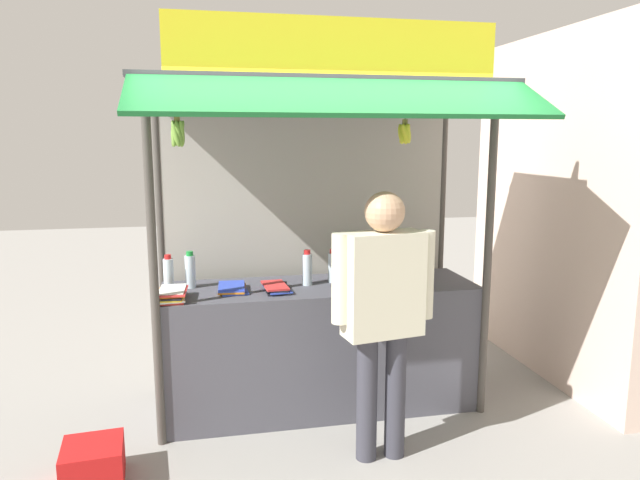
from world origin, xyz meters
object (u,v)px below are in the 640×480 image
(water_bottle_mid_left, at_px, (388,265))
(magazine_stack_far_left, at_px, (232,288))
(water_bottle_back_right, at_px, (190,271))
(magazine_stack_front_right, at_px, (276,288))
(water_bottle_mid_right, at_px, (333,267))
(magazine_stack_right, at_px, (172,295))
(magazine_stack_rear_center, at_px, (393,285))
(vendor_person, at_px, (383,302))
(water_bottle_back_left, at_px, (307,269))
(water_bottle_far_right, at_px, (398,259))
(plastic_crate, at_px, (93,464))
(water_bottle_left, at_px, (169,273))
(banana_bunch_inner_right, at_px, (405,133))
(banana_bunch_rightmost, at_px, (178,133))

(water_bottle_mid_left, relative_size, magazine_stack_far_left, 0.89)
(water_bottle_back_right, bearing_deg, magazine_stack_front_right, -19.80)
(water_bottle_mid_right, height_order, magazine_stack_right, water_bottle_mid_right)
(magazine_stack_right, distance_m, magazine_stack_front_right, 0.75)
(water_bottle_mid_left, relative_size, magazine_stack_front_right, 0.85)
(magazine_stack_rear_center, bearing_deg, vendor_person, -114.96)
(water_bottle_back_left, height_order, water_bottle_far_right, water_bottle_back_left)
(plastic_crate, bearing_deg, water_bottle_left, 62.14)
(magazine_stack_far_left, xyz_separation_m, banana_bunch_inner_right, (1.15, -0.42, 1.11))
(water_bottle_back_left, bearing_deg, water_bottle_left, 176.64)
(water_bottle_far_right, bearing_deg, magazine_stack_front_right, -159.96)
(magazine_stack_right, distance_m, banana_bunch_rightmost, 1.13)
(water_bottle_mid_left, height_order, magazine_stack_front_right, water_bottle_mid_left)
(banana_bunch_rightmost, bearing_deg, vendor_person, -16.54)
(water_bottle_far_right, xyz_separation_m, banana_bunch_rightmost, (-1.72, -0.75, 1.02))
(water_bottle_left, bearing_deg, water_bottle_back_left, -3.36)
(water_bottle_mid_right, distance_m, magazine_stack_rear_center, 0.52)
(magazine_stack_front_right, height_order, banana_bunch_rightmost, banana_bunch_rightmost)
(water_bottle_left, xyz_separation_m, banana_bunch_rightmost, (0.12, -0.55, 1.01))
(banana_bunch_inner_right, bearing_deg, vendor_person, -124.38)
(magazine_stack_front_right, bearing_deg, magazine_stack_rear_center, -11.43)
(water_bottle_back_right, relative_size, water_bottle_mid_left, 1.02)
(water_bottle_mid_right, height_order, water_bottle_mid_left, water_bottle_mid_left)
(water_bottle_mid_right, distance_m, vendor_person, 0.91)
(water_bottle_back_right, relative_size, water_bottle_mid_right, 1.06)
(water_bottle_mid_left, bearing_deg, magazine_stack_rear_center, -100.09)
(banana_bunch_rightmost, bearing_deg, magazine_stack_right, 109.58)
(water_bottle_back_right, distance_m, magazine_stack_front_right, 0.66)
(magazine_stack_front_right, bearing_deg, water_bottle_left, 166.41)
(water_bottle_back_right, height_order, banana_bunch_inner_right, banana_bunch_inner_right)
(water_bottle_far_right, height_order, magazine_stack_far_left, water_bottle_far_right)
(water_bottle_mid_left, height_order, plastic_crate, water_bottle_mid_left)
(plastic_crate, bearing_deg, water_bottle_back_right, 55.62)
(water_bottle_back_left, bearing_deg, water_bottle_mid_left, 0.12)
(magazine_stack_rear_center, height_order, banana_bunch_rightmost, banana_bunch_rightmost)
(water_bottle_mid_left, distance_m, magazine_stack_front_right, 0.91)
(magazine_stack_right, xyz_separation_m, magazine_stack_rear_center, (1.58, -0.07, 0.00))
(magazine_stack_far_left, relative_size, plastic_crate, 0.86)
(water_bottle_back_left, xyz_separation_m, water_bottle_far_right, (0.82, 0.26, -0.01))
(water_bottle_back_right, xyz_separation_m, banana_bunch_inner_right, (1.45, -0.58, 1.01))
(water_bottle_mid_right, distance_m, banana_bunch_inner_right, 1.21)
(water_bottle_back_right, height_order, water_bottle_mid_left, water_bottle_back_right)
(water_bottle_back_left, height_order, magazine_stack_rear_center, water_bottle_back_left)
(water_bottle_far_right, xyz_separation_m, magazine_stack_far_left, (-1.39, -0.34, -0.09))
(magazine_stack_rear_center, height_order, banana_bunch_inner_right, banana_bunch_inner_right)
(water_bottle_mid_right, distance_m, plastic_crate, 2.11)
(vendor_person, bearing_deg, magazine_stack_front_right, 119.35)
(water_bottle_left, bearing_deg, magazine_stack_front_right, -13.59)
(water_bottle_back_left, bearing_deg, banana_bunch_rightmost, -151.62)
(water_bottle_left, distance_m, water_bottle_mid_left, 1.67)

